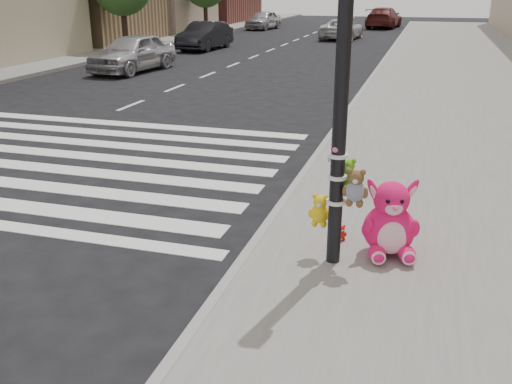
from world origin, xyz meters
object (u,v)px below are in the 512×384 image
at_px(signal_pole, 341,127).
at_px(car_silver_far, 133,53).
at_px(car_dark_far, 205,36).
at_px(car_white_near, 342,29).
at_px(red_teddy, 341,233).
at_px(pink_bunny, 390,224).

distance_m(signal_pole, car_silver_far, 17.53).
xyz_separation_m(signal_pole, car_dark_far, (-10.48, 22.51, -1.05)).
bearing_deg(car_white_near, car_silver_far, 74.78).
height_order(signal_pole, red_teddy, signal_pole).
bearing_deg(car_dark_far, car_white_near, 56.58).
height_order(red_teddy, car_silver_far, car_silver_far).
distance_m(pink_bunny, car_silver_far, 17.57).
xyz_separation_m(red_teddy, car_silver_far, (-10.21, 13.62, 0.48)).
distance_m(signal_pole, car_dark_far, 24.85).
bearing_deg(pink_bunny, signal_pole, -163.78).
bearing_deg(red_teddy, car_white_near, 69.50).
relative_size(car_silver_far, car_white_near, 0.97).
xyz_separation_m(car_dark_far, car_white_near, (5.94, 7.99, -0.09)).
distance_m(red_teddy, car_dark_far, 24.30).
distance_m(car_silver_far, car_white_near, 17.26).
bearing_deg(pink_bunny, car_silver_far, 113.08).
bearing_deg(car_dark_far, car_silver_far, -85.04).
relative_size(signal_pole, car_white_near, 0.90).
relative_size(signal_pole, car_dark_far, 0.93).
bearing_deg(car_white_near, car_dark_far, 57.40).
bearing_deg(pink_bunny, car_white_near, 84.75).
relative_size(car_silver_far, car_dark_far, 1.00).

